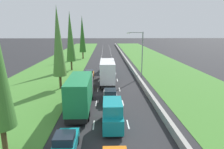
{
  "coord_description": "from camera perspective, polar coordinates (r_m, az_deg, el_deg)",
  "views": [
    {
      "loc": [
        -0.52,
        -3.6,
        9.51
      ],
      "look_at": [
        0.74,
        33.09,
        1.09
      ],
      "focal_mm": 31.93,
      "sensor_mm": 36.0,
      "label": 1
    }
  ],
  "objects": [
    {
      "name": "ground_plane",
      "position": [
        64.31,
        -1.48,
        4.4
      ],
      "size": [
        300.0,
        300.0,
        0.0
      ],
      "primitive_type": "plane",
      "color": "#28282B",
      "rests_on": "ground"
    },
    {
      "name": "grass_verge_left",
      "position": [
        65.44,
        -12.66,
        4.26
      ],
      "size": [
        14.0,
        140.0,
        0.04
      ],
      "primitive_type": "cube",
      "color": "#478433",
      "rests_on": "ground"
    },
    {
      "name": "grass_verge_right",
      "position": [
        66.0,
        11.11,
        4.4
      ],
      "size": [
        14.0,
        140.0,
        0.04
      ],
      "primitive_type": "cube",
      "color": "#478433",
      "rests_on": "ground"
    },
    {
      "name": "median_barrier",
      "position": [
        64.55,
        3.6,
        4.79
      ],
      "size": [
        0.44,
        120.0,
        0.85
      ],
      "primitive_type": "cube",
      "color": "#9E9B93",
      "rests_on": "ground"
    },
    {
      "name": "lane_markings",
      "position": [
        64.31,
        -1.48,
        4.41
      ],
      "size": [
        3.64,
        116.0,
        0.01
      ],
      "color": "white",
      "rests_on": "ground"
    },
    {
      "name": "teal_hatchback_left_lane",
      "position": [
        16.78,
        -13.21,
        -18.59
      ],
      "size": [
        1.74,
        3.9,
        1.72
      ],
      "color": "teal",
      "rests_on": "ground"
    },
    {
      "name": "green_box_truck_left_lane",
      "position": [
        23.96,
        -8.99,
        -5.06
      ],
      "size": [
        2.46,
        9.4,
        4.18
      ],
      "color": "black",
      "rests_on": "ground"
    },
    {
      "name": "teal_van_centre_lane",
      "position": [
        19.8,
        0.13,
        -11.27
      ],
      "size": [
        1.96,
        4.9,
        2.82
      ],
      "color": "teal",
      "rests_on": "ground"
    },
    {
      "name": "silver_sedan_centre_lane",
      "position": [
        26.84,
        -0.53,
        -6.0
      ],
      "size": [
        1.82,
        4.5,
        1.64
      ],
      "color": "silver",
      "rests_on": "ground"
    },
    {
      "name": "white_box_truck_centre_lane",
      "position": [
        35.1,
        -1.35,
        0.86
      ],
      "size": [
        2.46,
        9.4,
        4.18
      ],
      "color": "black",
      "rests_on": "ground"
    },
    {
      "name": "yellow_sedan_left_lane",
      "position": [
        32.55,
        -7.19,
        -2.69
      ],
      "size": [
        1.82,
        4.5,
        1.64
      ],
      "color": "yellow",
      "rests_on": "ground"
    },
    {
      "name": "orange_hatchback_left_lane",
      "position": [
        39.15,
        -6.54,
        0.03
      ],
      "size": [
        1.74,
        3.9,
        1.72
      ],
      "color": "orange",
      "rests_on": "ground"
    },
    {
      "name": "teal_van_centre_lane_fifth",
      "position": [
        45.41,
        -1.52,
        2.62
      ],
      "size": [
        1.96,
        4.9,
        2.82
      ],
      "color": "teal",
      "rests_on": "ground"
    },
    {
      "name": "poplar_tree_second",
      "position": [
        32.31,
        -15.18,
        9.05
      ],
      "size": [
        2.13,
        2.13,
        13.06
      ],
      "color": "#4C3823",
      "rests_on": "ground"
    },
    {
      "name": "poplar_tree_third",
      "position": [
        47.0,
        -11.87,
        10.55
      ],
      "size": [
        2.14,
        2.14,
        13.48
      ],
      "color": "#4C3823",
      "rests_on": "ground"
    },
    {
      "name": "poplar_tree_fourth",
      "position": [
        65.25,
        -8.5,
        11.34
      ],
      "size": [
        2.14,
        2.14,
        13.65
      ],
      "color": "#4C3823",
      "rests_on": "ground"
    },
    {
      "name": "street_light_mast",
      "position": [
        39.63,
        8.19,
        6.58
      ],
      "size": [
        3.2,
        0.28,
        9.0
      ],
      "color": "gray",
      "rests_on": "ground"
    }
  ]
}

